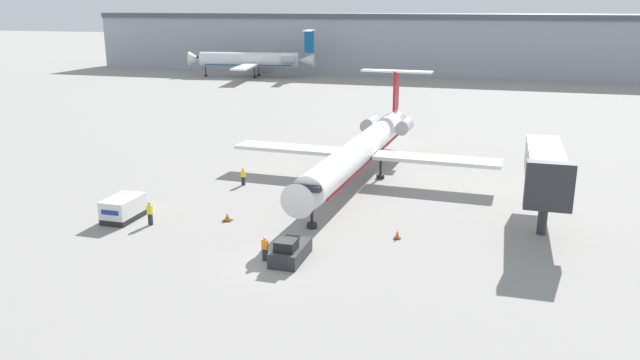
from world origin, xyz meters
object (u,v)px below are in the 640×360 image
(worker_on_apron, at_px, (150,213))
(worker_near_tug, at_px, (265,248))
(luggage_cart, at_px, (123,209))
(worker_by_wing, at_px, (243,176))
(airplane_main, at_px, (362,148))
(airplane_parked_far_left, at_px, (253,60))
(jet_bridge, at_px, (545,169))
(pushback_tug, at_px, (290,251))
(traffic_cone_right, at_px, (397,235))
(traffic_cone_left, at_px, (227,217))

(worker_on_apron, bearing_deg, worker_near_tug, -20.34)
(luggage_cart, bearing_deg, worker_by_wing, 65.88)
(airplane_main, relative_size, airplane_parked_far_left, 1.07)
(jet_bridge, bearing_deg, worker_by_wing, 172.24)
(jet_bridge, bearing_deg, luggage_cart, -165.58)
(luggage_cart, relative_size, jet_bridge, 0.30)
(pushback_tug, height_order, luggage_cart, luggage_cart)
(worker_by_wing, xyz_separation_m, traffic_cone_right, (16.28, -9.82, -0.56))
(airplane_main, relative_size, pushback_tug, 8.68)
(traffic_cone_right, bearing_deg, traffic_cone_left, 179.46)
(luggage_cart, bearing_deg, traffic_cone_right, 5.12)
(worker_by_wing, relative_size, traffic_cone_right, 2.56)
(worker_by_wing, relative_size, airplane_parked_far_left, 0.05)
(pushback_tug, height_order, jet_bridge, jet_bridge)
(pushback_tug, relative_size, worker_by_wing, 2.34)
(worker_on_apron, relative_size, traffic_cone_left, 2.68)
(traffic_cone_left, height_order, jet_bridge, jet_bridge)
(pushback_tug, height_order, worker_on_apron, worker_on_apron)
(worker_near_tug, distance_m, worker_on_apron, 11.81)
(airplane_parked_far_left, height_order, jet_bridge, airplane_parked_far_left)
(worker_on_apron, xyz_separation_m, traffic_cone_right, (18.86, 2.42, -0.67))
(airplane_main, distance_m, worker_near_tug, 21.60)
(worker_by_wing, bearing_deg, traffic_cone_left, -74.21)
(pushback_tug, relative_size, traffic_cone_left, 5.66)
(worker_by_wing, distance_m, jet_bridge, 26.91)
(pushback_tug, height_order, traffic_cone_right, pushback_tug)
(worker_near_tug, height_order, worker_on_apron, worker_on_apron)
(worker_on_apron, distance_m, airplane_parked_far_left, 101.65)
(airplane_main, distance_m, pushback_tug, 20.95)
(pushback_tug, xyz_separation_m, airplane_parked_far_left, (-43.40, 100.33, 3.35))
(worker_near_tug, relative_size, jet_bridge, 0.15)
(worker_near_tug, distance_m, traffic_cone_left, 8.82)
(airplane_parked_far_left, bearing_deg, airplane_main, -61.26)
(worker_on_apron, xyz_separation_m, jet_bridge, (29.01, 8.63, 3.47))
(airplane_main, bearing_deg, worker_on_apron, -126.57)
(airplane_parked_far_left, distance_m, jet_bridge, 106.55)
(pushback_tug, bearing_deg, traffic_cone_right, 43.51)
(pushback_tug, bearing_deg, worker_on_apron, 164.55)
(luggage_cart, relative_size, worker_near_tug, 2.02)
(worker_by_wing, bearing_deg, jet_bridge, -7.76)
(luggage_cart, distance_m, worker_near_tug, 14.51)
(airplane_main, relative_size, worker_by_wing, 20.35)
(luggage_cart, relative_size, traffic_cone_left, 5.10)
(worker_near_tug, bearing_deg, pushback_tug, 21.45)
(traffic_cone_right, distance_m, airplane_parked_far_left, 106.73)
(worker_on_apron, xyz_separation_m, traffic_cone_left, (5.31, 2.54, -0.68))
(pushback_tug, relative_size, airplane_parked_far_left, 0.12)
(airplane_main, xyz_separation_m, worker_on_apron, (-12.84, -17.31, -2.11))
(traffic_cone_right, bearing_deg, jet_bridge, 31.50)
(pushback_tug, height_order, worker_near_tug, worker_near_tug)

